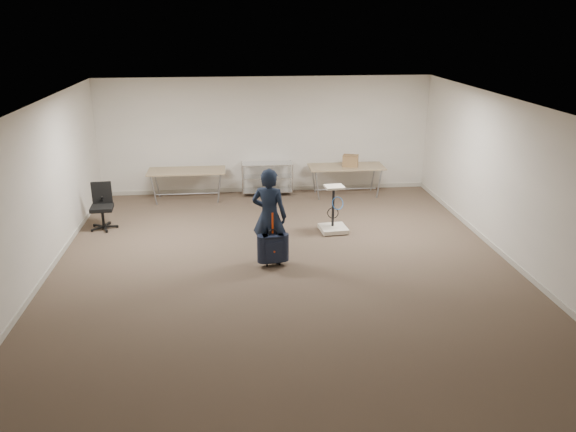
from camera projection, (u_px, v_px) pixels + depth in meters
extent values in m
plane|color=#433528|center=(284.00, 265.00, 9.84)|extent=(9.00, 9.00, 0.00)
plane|color=white|center=(266.00, 136.00, 13.59)|extent=(8.00, 0.00, 8.00)
plane|color=white|center=(330.00, 329.00, 5.15)|extent=(8.00, 0.00, 8.00)
plane|color=white|center=(35.00, 196.00, 8.98)|extent=(0.00, 9.00, 9.00)
plane|color=white|center=(512.00, 182.00, 9.76)|extent=(0.00, 9.00, 9.00)
plane|color=white|center=(283.00, 104.00, 8.90)|extent=(8.00, 8.00, 0.00)
cube|color=beige|center=(266.00, 189.00, 14.03)|extent=(8.00, 0.02, 0.10)
cube|color=beige|center=(48.00, 273.00, 9.43)|extent=(0.02, 9.00, 0.10)
cube|color=beige|center=(501.00, 253.00, 10.21)|extent=(0.02, 9.00, 0.10)
cube|color=#97835C|center=(187.00, 171.00, 13.12)|extent=(1.80, 0.75, 0.03)
cylinder|color=gray|center=(188.00, 194.00, 13.31)|extent=(1.50, 0.02, 0.02)
cylinder|color=gray|center=(154.00, 191.00, 12.89)|extent=(0.13, 0.04, 0.69)
cylinder|color=gray|center=(219.00, 189.00, 13.03)|extent=(0.13, 0.04, 0.69)
cylinder|color=gray|center=(157.00, 183.00, 13.45)|extent=(0.13, 0.04, 0.69)
cylinder|color=gray|center=(220.00, 182.00, 13.59)|extent=(0.13, 0.04, 0.69)
cube|color=#97835C|center=(346.00, 167.00, 13.48)|extent=(1.80, 0.75, 0.03)
cylinder|color=gray|center=(346.00, 189.00, 13.67)|extent=(1.50, 0.02, 0.02)
cylinder|color=gray|center=(317.00, 186.00, 13.25)|extent=(0.13, 0.04, 0.69)
cylinder|color=gray|center=(379.00, 184.00, 13.40)|extent=(0.13, 0.04, 0.69)
cylinder|color=gray|center=(314.00, 179.00, 13.82)|extent=(0.13, 0.04, 0.69)
cylinder|color=gray|center=(373.00, 177.00, 13.96)|extent=(0.13, 0.04, 0.69)
cylinder|color=silver|center=(243.00, 182.00, 13.37)|extent=(0.02, 0.02, 0.80)
cylinder|color=silver|center=(293.00, 180.00, 13.49)|extent=(0.02, 0.02, 0.80)
cylinder|color=silver|center=(242.00, 177.00, 13.79)|extent=(0.02, 0.02, 0.80)
cylinder|color=silver|center=(291.00, 176.00, 13.91)|extent=(0.02, 0.02, 0.80)
cube|color=silver|center=(267.00, 190.00, 13.74)|extent=(1.20, 0.45, 0.02)
cube|color=silver|center=(267.00, 177.00, 13.62)|extent=(1.20, 0.45, 0.02)
cube|color=silver|center=(267.00, 163.00, 13.51)|extent=(1.20, 0.45, 0.01)
imported|color=black|center=(269.00, 216.00, 9.73)|extent=(0.73, 0.61, 1.71)
cube|color=black|center=(273.00, 248.00, 9.70)|extent=(0.38, 0.25, 0.49)
cube|color=black|center=(273.00, 261.00, 9.81)|extent=(0.34, 0.18, 0.03)
cylinder|color=black|center=(267.00, 265.00, 9.78)|extent=(0.03, 0.07, 0.07)
cylinder|color=black|center=(279.00, 263.00, 9.83)|extent=(0.03, 0.07, 0.07)
torus|color=black|center=(273.00, 233.00, 9.61)|extent=(0.16, 0.04, 0.15)
cube|color=#EB400C|center=(273.00, 223.00, 9.57)|extent=(0.03, 0.01, 0.38)
cylinder|color=black|center=(104.00, 227.00, 11.53)|extent=(0.57, 0.57, 0.09)
cylinder|color=black|center=(103.00, 218.00, 11.47)|extent=(0.06, 0.06, 0.38)
cube|color=black|center=(102.00, 208.00, 11.40)|extent=(0.47, 0.47, 0.08)
cube|color=black|center=(102.00, 193.00, 11.50)|extent=(0.40, 0.09, 0.46)
cube|color=beige|center=(333.00, 229.00, 11.36)|extent=(0.57, 0.57, 0.08)
cylinder|color=black|center=(325.00, 235.00, 11.16)|extent=(0.06, 0.06, 0.04)
cylinder|color=black|center=(333.00, 206.00, 11.26)|extent=(0.05, 0.05, 0.84)
cube|color=beige|center=(334.00, 187.00, 11.07)|extent=(0.40, 0.35, 0.04)
torus|color=blue|center=(337.00, 203.00, 11.10)|extent=(0.28, 0.13, 0.26)
cube|color=#9C6A48|center=(350.00, 161.00, 13.43)|extent=(0.42, 0.37, 0.27)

